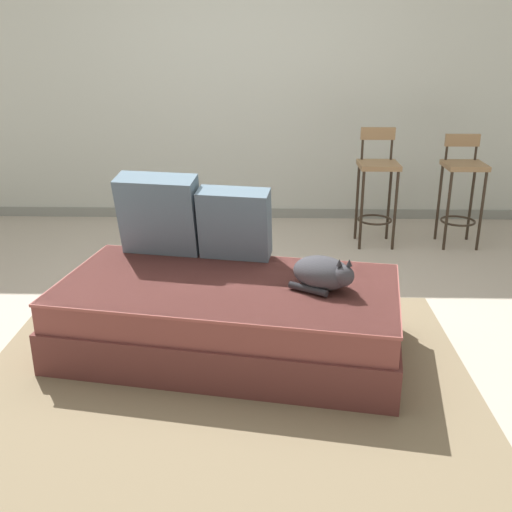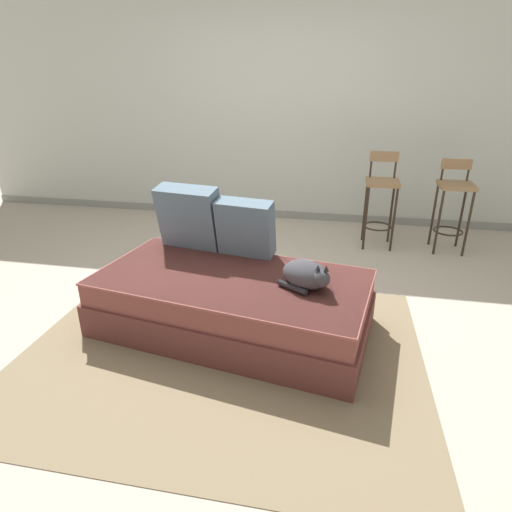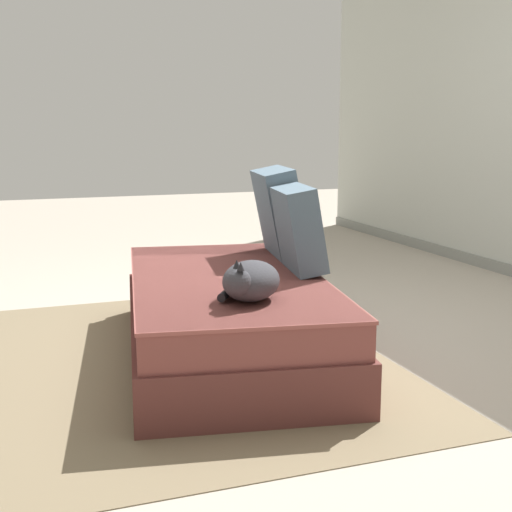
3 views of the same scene
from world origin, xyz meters
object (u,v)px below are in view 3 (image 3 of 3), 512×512
object	(u,v)px
couch	(227,315)
cat	(250,281)
throw_pillow_middle	(299,229)
throw_pillow_corner	(279,211)

from	to	relation	value
couch	cat	size ratio (longest dim) A/B	4.97
throw_pillow_middle	couch	bearing A→B (deg)	-92.74
throw_pillow_corner	cat	bearing A→B (deg)	-28.52
cat	throw_pillow_corner	bearing A→B (deg)	151.48
cat	couch	bearing A→B (deg)	173.31
couch	throw_pillow_corner	distance (m)	0.78
couch	throw_pillow_middle	distance (m)	0.56
throw_pillow_corner	throw_pillow_middle	bearing A→B (deg)	-9.79
couch	cat	world-z (taller)	cat
couch	throw_pillow_corner	world-z (taller)	throw_pillow_corner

